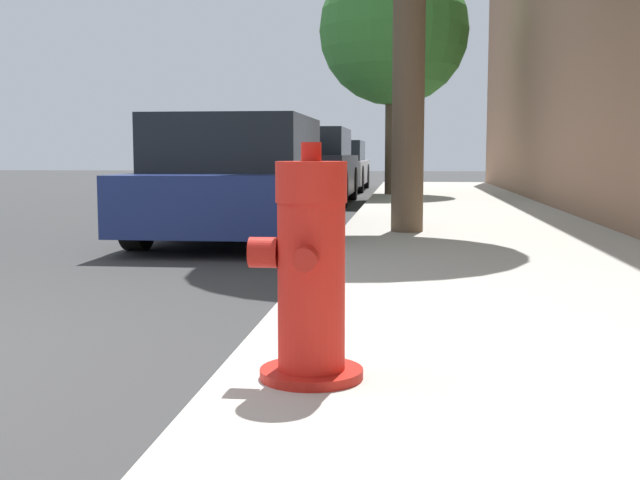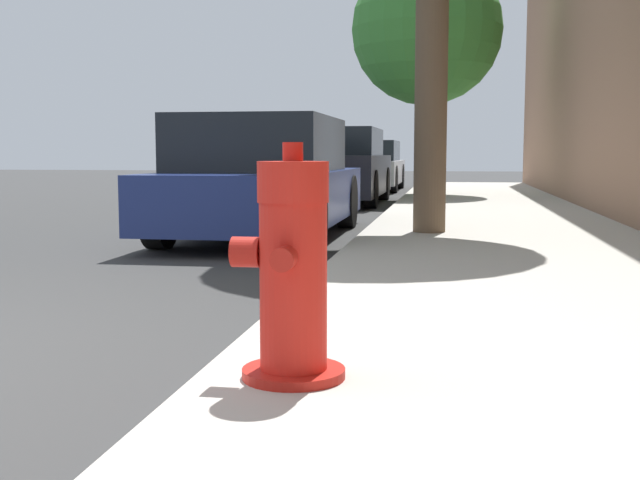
# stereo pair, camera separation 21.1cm
# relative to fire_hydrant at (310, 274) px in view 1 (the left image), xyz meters

# --- Properties ---
(sidewalk_slab) EXTENTS (2.84, 40.00, 0.13)m
(sidewalk_slab) POSITION_rel_fire_hydrant_xyz_m (1.06, -0.00, -0.44)
(sidewalk_slab) COLOR #B7B2A8
(sidewalk_slab) RESTS_ON ground_plane
(fire_hydrant) EXTENTS (0.40, 0.41, 0.84)m
(fire_hydrant) POSITION_rel_fire_hydrant_xyz_m (0.00, 0.00, 0.00)
(fire_hydrant) COLOR red
(fire_hydrant) RESTS_ON sidewalk_slab
(parked_car_near) EXTENTS (1.71, 4.07, 1.32)m
(parked_car_near) POSITION_rel_fire_hydrant_xyz_m (-1.49, 5.87, 0.13)
(parked_car_near) COLOR navy
(parked_car_near) RESTS_ON ground_plane
(parked_car_mid) EXTENTS (1.87, 4.16, 1.39)m
(parked_car_mid) POSITION_rel_fire_hydrant_xyz_m (-1.63, 12.01, 0.17)
(parked_car_mid) COLOR black
(parked_car_mid) RESTS_ON ground_plane
(parked_car_far) EXTENTS (1.70, 4.18, 1.24)m
(parked_car_far) POSITION_rel_fire_hydrant_xyz_m (-1.57, 17.45, 0.10)
(parked_car_far) COLOR #B7B7BC
(parked_car_far) RESTS_ON ground_plane
(street_tree_far) EXTENTS (2.90, 2.90, 4.63)m
(street_tree_far) POSITION_rel_fire_hydrant_xyz_m (0.02, 13.13, 2.79)
(street_tree_far) COLOR brown
(street_tree_far) RESTS_ON sidewalk_slab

